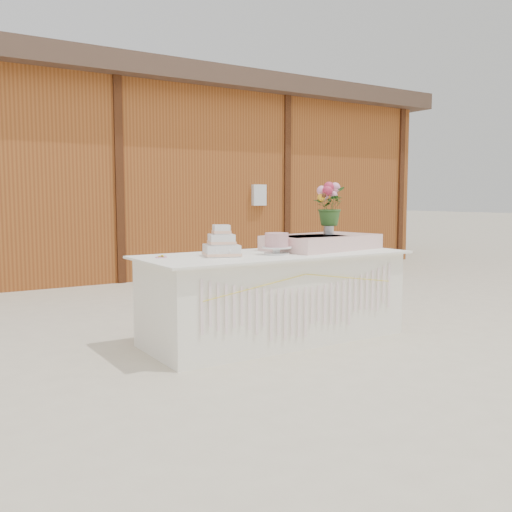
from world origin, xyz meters
The scene contains 9 objects.
ground centered at (0.00, 0.00, 0.00)m, with size 80.00×80.00×0.00m, color beige.
barn centered at (-0.01, 5.99, 1.68)m, with size 12.60×4.60×3.30m.
cake_table centered at (0.00, 0.00, 0.39)m, with size 2.40×1.00×0.77m.
wedding_cake centered at (-0.51, 0.04, 0.86)m, with size 0.37×0.37×0.26m.
pink_cake_stand centered at (-0.04, -0.10, 0.87)m, with size 0.26×0.26×0.19m.
satin_runner centered at (0.60, 0.08, 0.84)m, with size 1.08×0.62×0.14m, color beige.
flower_vase centered at (0.69, 0.09, 0.97)m, with size 0.10×0.10×0.13m, color #BBBBC0.
bouquet centered at (0.69, 0.09, 1.22)m, with size 0.33×0.29×0.37m, color #305B24.
loose_flowers centered at (-1.00, 0.09, 0.78)m, with size 0.14×0.33×0.02m, color pink, non-canonical shape.
Camera 1 is at (-2.82, -4.11, 1.26)m, focal length 40.00 mm.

